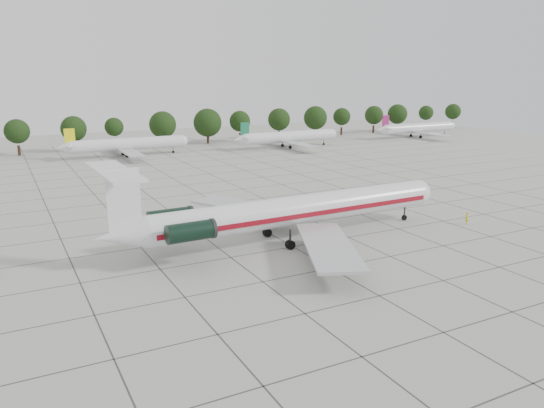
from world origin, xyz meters
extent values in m
plane|color=#A9A9A2|center=(0.00, 0.00, 0.00)|extent=(260.00, 260.00, 0.00)
cube|color=#383838|center=(0.00, 15.00, 0.01)|extent=(170.00, 170.00, 0.02)
cylinder|color=silver|center=(2.42, -5.65, 3.74)|extent=(38.57, 4.77, 3.53)
sphere|color=silver|center=(21.65, -5.03, 3.74)|extent=(3.53, 3.53, 3.53)
cone|color=silver|center=(-19.48, -6.36, 3.74)|extent=(5.46, 3.70, 3.53)
cube|color=maroon|center=(2.36, -3.87, 3.47)|extent=(37.39, 1.28, 0.59)
cube|color=maroon|center=(2.48, -7.44, 3.47)|extent=(37.39, 1.28, 0.59)
cube|color=#B7BABC|center=(-0.56, 3.87, 2.30)|extent=(11.63, 16.52, 0.32)
cube|color=#B7BABC|center=(0.06, -15.36, 2.30)|extent=(10.82, 16.68, 0.32)
cube|color=black|center=(-13.15, -3.75, 4.06)|extent=(2.40, 1.47, 0.27)
cylinder|color=black|center=(-13.17, -3.00, 4.06)|extent=(5.19, 2.20, 2.03)
cube|color=black|center=(-12.99, -8.56, 4.06)|extent=(2.40, 1.47, 0.27)
cylinder|color=black|center=(-12.97, -9.31, 4.06)|extent=(5.19, 2.20, 2.03)
cube|color=silver|center=(-18.94, -6.35, 7.48)|extent=(3.43, 0.41, 6.41)
cube|color=silver|center=(-19.69, -6.37, 10.47)|extent=(3.62, 12.92, 0.24)
cylinder|color=black|center=(19.51, -5.10, 1.02)|extent=(0.22, 0.22, 2.03)
cylinder|color=black|center=(19.51, -5.10, 0.37)|extent=(0.76, 0.32, 0.75)
cylinder|color=black|center=(-0.87, -2.98, 1.39)|extent=(0.26, 0.26, 1.92)
cylinder|color=black|center=(-0.87, -2.98, 0.53)|extent=(1.09, 0.68, 1.07)
cylinder|color=black|center=(-0.69, -8.54, 1.39)|extent=(0.26, 0.26, 1.92)
cylinder|color=black|center=(-0.69, -8.54, 0.53)|extent=(1.09, 0.68, 1.07)
imported|color=#D6C40C|center=(25.57, -10.61, 0.87)|extent=(0.74, 0.74, 1.74)
cylinder|color=silver|center=(-0.97, 71.54, 3.00)|extent=(27.20, 3.00, 3.00)
cube|color=#B7BABC|center=(-1.97, 71.54, 1.80)|extent=(3.50, 27.20, 0.25)
cube|color=yellow|center=(-14.41, 71.54, 5.60)|extent=(2.40, 0.25, 3.60)
cylinder|color=black|center=(-1.97, 73.74, 0.40)|extent=(0.80, 0.45, 0.80)
cylinder|color=black|center=(-1.97, 69.34, 0.40)|extent=(0.80, 0.45, 0.80)
cylinder|color=silver|center=(41.69, 66.69, 3.00)|extent=(27.20, 3.00, 3.00)
cube|color=#B7BABC|center=(40.69, 66.69, 1.80)|extent=(3.50, 27.20, 0.25)
cube|color=#166743|center=(28.25, 66.69, 5.60)|extent=(2.40, 0.25, 3.60)
cylinder|color=black|center=(40.69, 68.89, 0.40)|extent=(0.80, 0.45, 0.80)
cylinder|color=black|center=(40.69, 64.49, 0.40)|extent=(0.80, 0.45, 0.80)
cylinder|color=silver|center=(89.72, 68.42, 3.00)|extent=(27.20, 3.00, 3.00)
cube|color=#B7BABC|center=(88.72, 68.42, 1.80)|extent=(3.50, 27.20, 0.25)
cube|color=#921A62|center=(76.28, 68.42, 5.60)|extent=(2.40, 0.25, 3.60)
cylinder|color=black|center=(88.72, 70.62, 0.40)|extent=(0.80, 0.45, 0.80)
cylinder|color=black|center=(88.72, 66.22, 0.40)|extent=(0.80, 0.45, 0.80)
cylinder|color=#332114|center=(-24.88, 85.00, 1.25)|extent=(0.70, 0.70, 2.50)
sphere|color=black|center=(-24.88, 85.00, 6.00)|extent=(5.99, 5.99, 5.99)
cylinder|color=#332114|center=(-11.69, 85.00, 1.25)|extent=(0.70, 0.70, 2.50)
sphere|color=black|center=(-11.69, 85.00, 6.00)|extent=(6.50, 6.50, 6.50)
cylinder|color=#332114|center=(-1.50, 85.00, 1.25)|extent=(0.70, 0.70, 2.50)
sphere|color=black|center=(-1.50, 85.00, 6.00)|extent=(4.93, 4.93, 4.93)
cylinder|color=#332114|center=(11.69, 85.00, 1.25)|extent=(0.70, 0.70, 2.50)
sphere|color=black|center=(11.69, 85.00, 6.00)|extent=(7.40, 7.40, 7.40)
cylinder|color=#332114|center=(24.88, 85.00, 1.25)|extent=(0.70, 0.70, 2.50)
sphere|color=black|center=(24.88, 85.00, 6.00)|extent=(8.08, 8.08, 8.08)
cylinder|color=#332114|center=(35.07, 85.00, 1.25)|extent=(0.70, 0.70, 2.50)
sphere|color=black|center=(35.07, 85.00, 6.00)|extent=(6.17, 6.17, 6.17)
cylinder|color=#332114|center=(48.26, 85.00, 1.25)|extent=(0.70, 0.70, 2.50)
sphere|color=black|center=(48.26, 85.00, 6.00)|extent=(6.82, 6.82, 6.82)
cylinder|color=#332114|center=(61.45, 85.00, 1.25)|extent=(0.70, 0.70, 2.50)
sphere|color=black|center=(61.45, 85.00, 6.00)|extent=(7.44, 7.44, 7.44)
cylinder|color=#332114|center=(71.64, 85.00, 1.25)|extent=(0.70, 0.70, 2.50)
sphere|color=black|center=(71.64, 85.00, 6.00)|extent=(5.66, 5.66, 5.66)
cylinder|color=#332114|center=(84.83, 85.00, 1.25)|extent=(0.70, 0.70, 2.50)
sphere|color=black|center=(84.83, 85.00, 6.00)|extent=(6.25, 6.25, 6.25)
cylinder|color=#332114|center=(95.02, 85.00, 1.25)|extent=(0.70, 0.70, 2.50)
sphere|color=black|center=(95.02, 85.00, 6.00)|extent=(6.79, 6.79, 6.79)
cylinder|color=#332114|center=(108.21, 85.00, 1.25)|extent=(0.70, 0.70, 2.50)
sphere|color=black|center=(108.21, 85.00, 6.00)|extent=(5.16, 5.16, 5.16)
cylinder|color=#332114|center=(121.40, 85.00, 1.25)|extent=(0.70, 0.70, 2.50)
sphere|color=black|center=(121.40, 85.00, 6.00)|extent=(5.68, 5.68, 5.68)
camera|label=1|loc=(-29.79, -59.59, 20.01)|focal=35.00mm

